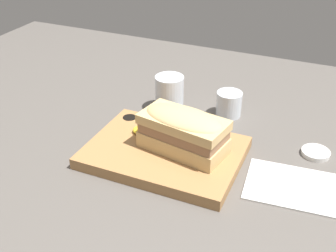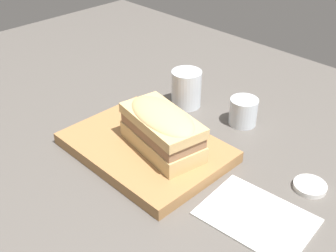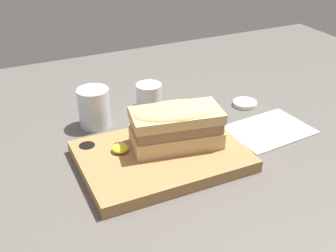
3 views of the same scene
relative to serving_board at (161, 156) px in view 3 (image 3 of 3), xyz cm
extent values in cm
cube|color=#56514C|center=(2.26, 4.09, -2.27)|extent=(185.21, 127.85, 2.00)
cube|color=#9E7042|center=(0.09, -0.06, 0.00)|extent=(32.94, 23.82, 2.53)
cylinder|color=black|center=(-13.04, 8.51, 0.69)|extent=(3.33, 3.33, 1.26)
cube|color=tan|center=(3.97, 1.06, 3.00)|extent=(19.61, 12.20, 3.48)
cube|color=#936B4C|center=(3.97, 1.06, 5.87)|extent=(18.82, 11.71, 2.26)
cube|color=tan|center=(3.97, 1.06, 8.04)|extent=(19.61, 12.20, 2.09)
ellipsoid|color=tan|center=(3.97, 1.06, 8.91)|extent=(19.22, 11.96, 3.13)
ellipsoid|color=yellow|center=(-7.49, 3.42, 1.96)|extent=(3.48, 3.48, 1.39)
cylinder|color=silver|center=(-7.72, 20.65, 3.36)|extent=(7.40, 7.40, 9.26)
cylinder|color=silver|center=(-7.72, 20.65, 1.01)|extent=(6.51, 6.51, 4.17)
cylinder|color=silver|center=(7.46, 23.77, 1.92)|extent=(6.48, 6.48, 6.38)
cylinder|color=#470A14|center=(7.46, 23.77, 1.47)|extent=(5.83, 5.83, 5.08)
cube|color=white|center=(27.86, 0.73, -1.07)|extent=(19.84, 15.24, 0.40)
cylinder|color=white|center=(30.42, 14.26, -0.75)|extent=(6.21, 6.21, 1.04)
camera|label=1|loc=(31.17, -69.07, 52.56)|focal=45.00mm
camera|label=2|loc=(54.59, -47.30, 51.83)|focal=45.00mm
camera|label=3|loc=(-29.44, -65.78, 47.75)|focal=45.00mm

